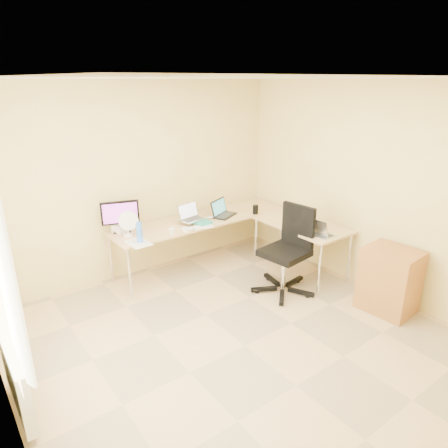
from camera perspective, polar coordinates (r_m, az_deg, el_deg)
floor at (r=4.34m, az=3.00°, el=-16.84°), size 4.50×4.50×0.00m
ceiling at (r=3.48m, az=3.81°, el=19.93°), size 4.50×4.50×0.00m
wall_back at (r=5.55m, az=-11.80°, el=5.97°), size 4.50×0.00×4.50m
wall_right at (r=5.26m, az=21.23°, el=4.27°), size 0.00×4.50×4.50m
desk_main at (r=5.84m, az=-3.03°, el=-2.58°), size 2.65×0.70×0.73m
desk_return at (r=5.73m, az=10.78°, el=-3.37°), size 0.70×1.30×0.73m
monitor at (r=5.32m, az=-14.48°, el=1.06°), size 0.50×0.29×0.41m
book_stack at (r=5.49m, az=-3.18°, el=0.24°), size 0.20×0.27×0.04m
laptop_center at (r=5.50m, az=-4.56°, el=1.69°), size 0.38×0.32×0.22m
laptop_black at (r=5.77m, az=0.02°, el=2.28°), size 0.46×0.41×0.24m
keyboard at (r=5.33m, az=-3.76°, el=-0.51°), size 0.44×0.22×0.02m
mouse at (r=5.69m, az=-2.03°, el=0.95°), size 0.13×0.10×0.04m
mug at (r=5.14m, az=-7.41°, el=-1.07°), size 0.10×0.10×0.09m
cd_stack at (r=5.28m, az=-4.79°, el=-0.72°), size 0.13×0.13×0.03m
water_bottle at (r=4.92m, az=-11.89°, el=-1.21°), size 0.08×0.08×0.26m
papers at (r=4.96m, az=-12.03°, el=-2.62°), size 0.24×0.34×0.01m
white_box at (r=5.38m, az=-14.13°, el=-0.53°), size 0.28×0.23×0.09m
desk_fan at (r=5.16m, az=-13.54°, el=-0.07°), size 0.32×0.32×0.31m
black_cup at (r=5.89m, az=4.48°, el=2.06°), size 0.09×0.09×0.13m
laptop_return at (r=5.18m, az=14.08°, el=-0.68°), size 0.29×0.23×0.19m
office_chair at (r=5.13m, az=8.54°, el=-4.46°), size 0.76×0.76×1.12m
cabinet at (r=5.12m, az=22.36°, el=-7.63°), size 0.52×0.62×0.82m
radiator at (r=3.80m, az=-27.32°, el=-18.94°), size 0.09×0.80×0.55m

